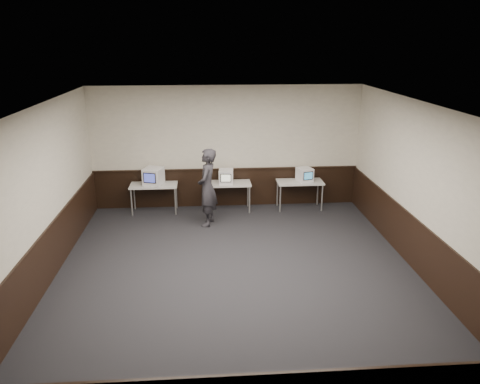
% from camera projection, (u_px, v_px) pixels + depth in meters
% --- Properties ---
extents(floor, '(8.00, 8.00, 0.00)m').
position_uv_depth(floor, '(237.00, 275.00, 8.93)').
color(floor, black).
rests_on(floor, ground).
extents(ceiling, '(8.00, 8.00, 0.00)m').
position_uv_depth(ceiling, '(237.00, 107.00, 7.93)').
color(ceiling, white).
rests_on(ceiling, back_wall).
extents(back_wall, '(7.00, 0.00, 7.00)m').
position_uv_depth(back_wall, '(227.00, 147.00, 12.22)').
color(back_wall, beige).
rests_on(back_wall, ground).
extents(front_wall, '(7.00, 0.00, 7.00)m').
position_uv_depth(front_wall, '(265.00, 325.00, 4.64)').
color(front_wall, beige).
rests_on(front_wall, ground).
extents(left_wall, '(0.00, 8.00, 8.00)m').
position_uv_depth(left_wall, '(38.00, 201.00, 8.18)').
color(left_wall, beige).
rests_on(left_wall, ground).
extents(right_wall, '(0.00, 8.00, 8.00)m').
position_uv_depth(right_wall, '(425.00, 192.00, 8.68)').
color(right_wall, beige).
rests_on(right_wall, ground).
extents(wainscot_back, '(6.98, 0.04, 1.00)m').
position_uv_depth(wainscot_back, '(227.00, 188.00, 12.55)').
color(wainscot_back, black).
rests_on(wainscot_back, back_wall).
extents(wainscot_left, '(0.04, 7.98, 1.00)m').
position_uv_depth(wainscot_left, '(47.00, 258.00, 8.53)').
color(wainscot_left, black).
rests_on(wainscot_left, left_wall).
extents(wainscot_right, '(0.04, 7.98, 1.00)m').
position_uv_depth(wainscot_right, '(417.00, 246.00, 9.02)').
color(wainscot_right, black).
rests_on(wainscot_right, right_wall).
extents(wainscot_rail, '(6.98, 0.06, 0.04)m').
position_uv_depth(wainscot_rail, '(227.00, 169.00, 12.37)').
color(wainscot_rail, black).
rests_on(wainscot_rail, wainscot_back).
extents(desk_left, '(1.20, 0.60, 0.75)m').
position_uv_depth(desk_left, '(154.00, 187.00, 12.00)').
color(desk_left, silver).
rests_on(desk_left, ground).
extents(desk_center, '(1.20, 0.60, 0.75)m').
position_uv_depth(desk_center, '(228.00, 185.00, 12.13)').
color(desk_center, silver).
rests_on(desk_center, ground).
extents(desk_right, '(1.20, 0.60, 0.75)m').
position_uv_depth(desk_right, '(300.00, 184.00, 12.27)').
color(desk_right, silver).
rests_on(desk_right, ground).
extents(emac_left, '(0.57, 0.58, 0.44)m').
position_uv_depth(emac_left, '(153.00, 176.00, 11.89)').
color(emac_left, white).
rests_on(emac_left, desk_left).
extents(emac_center, '(0.39, 0.42, 0.37)m').
position_uv_depth(emac_center, '(226.00, 177.00, 12.00)').
color(emac_center, white).
rests_on(emac_center, desk_center).
extents(emac_right, '(0.45, 0.47, 0.36)m').
position_uv_depth(emac_right, '(305.00, 175.00, 12.18)').
color(emac_right, white).
rests_on(emac_right, desk_right).
extents(person, '(0.60, 0.77, 1.88)m').
position_uv_depth(person, '(207.00, 187.00, 11.10)').
color(person, '#29272D').
rests_on(person, ground).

